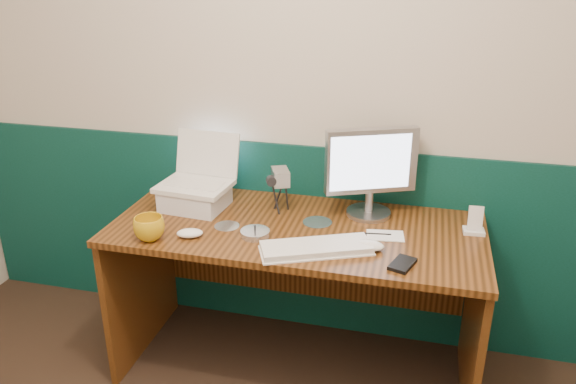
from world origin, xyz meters
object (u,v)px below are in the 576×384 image
(desk, at_px, (296,300))
(camcorder, at_px, (280,191))
(mug, at_px, (149,228))
(keyboard, at_px, (316,248))
(monitor, at_px, (371,173))
(laptop, at_px, (193,161))

(desk, distance_m, camcorder, 0.51)
(mug, xyz_separation_m, camcorder, (0.45, 0.41, 0.05))
(camcorder, bearing_deg, keyboard, -79.51)
(desk, distance_m, monitor, 0.67)
(monitor, xyz_separation_m, mug, (-0.84, -0.46, -0.15))
(camcorder, bearing_deg, monitor, -15.77)
(desk, height_order, laptop, laptop)
(keyboard, xyz_separation_m, camcorder, (-0.24, 0.34, 0.09))
(desk, relative_size, keyboard, 3.70)
(laptop, distance_m, camcorder, 0.42)
(monitor, bearing_deg, desk, -169.44)
(laptop, height_order, camcorder, laptop)
(keyboard, bearing_deg, desk, 98.34)
(monitor, xyz_separation_m, camcorder, (-0.40, -0.06, -0.10))
(laptop, distance_m, monitor, 0.80)
(mug, bearing_deg, monitor, 28.79)
(keyboard, relative_size, mug, 3.42)
(monitor, relative_size, mug, 3.19)
(desk, distance_m, keyboard, 0.46)
(monitor, distance_m, camcorder, 0.41)
(laptop, relative_size, keyboard, 0.73)
(laptop, xyz_separation_m, keyboard, (0.63, -0.28, -0.21))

